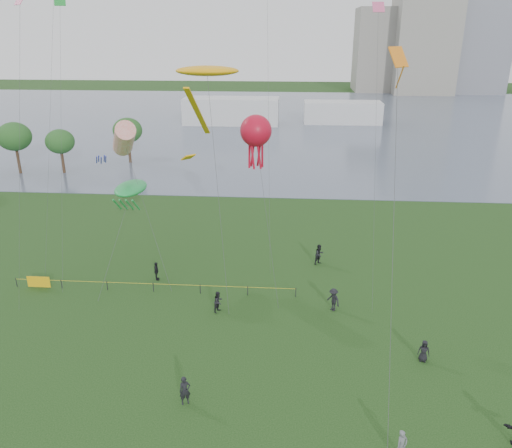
# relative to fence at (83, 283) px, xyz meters

# --- Properties ---
(ground_plane) EXTENTS (400.00, 400.00, 0.00)m
(ground_plane) POSITION_rel_fence_xyz_m (15.11, -14.07, -0.55)
(ground_plane) COLOR black
(lake) EXTENTS (400.00, 120.00, 0.08)m
(lake) POSITION_rel_fence_xyz_m (15.11, 85.93, -0.53)
(lake) COLOR slate
(lake) RESTS_ON ground_plane
(building_mid) EXTENTS (20.00, 20.00, 38.00)m
(building_mid) POSITION_rel_fence_xyz_m (61.11, 147.93, 18.45)
(building_mid) COLOR gray
(building_mid) RESTS_ON ground_plane
(building_low) EXTENTS (16.00, 18.00, 28.00)m
(building_low) POSITION_rel_fence_xyz_m (47.11, 153.93, 13.45)
(building_low) COLOR gray
(building_low) RESTS_ON ground_plane
(pavilion_left) EXTENTS (22.00, 8.00, 6.00)m
(pavilion_left) POSITION_rel_fence_xyz_m (3.11, 80.93, 2.45)
(pavilion_left) COLOR silver
(pavilion_left) RESTS_ON ground_plane
(pavilion_right) EXTENTS (18.00, 7.00, 5.00)m
(pavilion_right) POSITION_rel_fence_xyz_m (29.11, 83.93, 1.95)
(pavilion_right) COLOR silver
(pavilion_right) RESTS_ON ground_plane
(trees) EXTENTS (27.28, 20.64, 8.17)m
(trees) POSITION_rel_fence_xyz_m (-21.91, 34.67, 5.01)
(trees) COLOR #3A281A
(trees) RESTS_ON ground_plane
(fence) EXTENTS (24.07, 0.07, 1.05)m
(fence) POSITION_rel_fence_xyz_m (0.00, 0.00, 0.00)
(fence) COLOR black
(fence) RESTS_ON ground_plane
(kite_flyer) EXTENTS (0.77, 0.70, 1.77)m
(kite_flyer) POSITION_rel_fence_xyz_m (23.49, -16.40, 0.33)
(kite_flyer) COLOR slate
(kite_flyer) RESTS_ON ground_plane
(spectator_a) EXTENTS (0.99, 1.06, 1.73)m
(spectator_a) POSITION_rel_fence_xyz_m (12.06, -2.73, 0.31)
(spectator_a) COLOR black
(spectator_a) RESTS_ON ground_plane
(spectator_b) EXTENTS (1.34, 1.39, 1.90)m
(spectator_b) POSITION_rel_fence_xyz_m (21.04, -1.89, 0.40)
(spectator_b) COLOR black
(spectator_b) RESTS_ON ground_plane
(spectator_c) EXTENTS (0.61, 1.06, 1.70)m
(spectator_c) POSITION_rel_fence_xyz_m (5.84, 2.15, 0.29)
(spectator_c) COLOR black
(spectator_c) RESTS_ON ground_plane
(spectator_d) EXTENTS (0.84, 0.64, 1.55)m
(spectator_d) POSITION_rel_fence_xyz_m (26.59, -7.97, 0.22)
(spectator_d) COLOR black
(spectator_d) RESTS_ON ground_plane
(spectator_f) EXTENTS (0.79, 0.68, 1.84)m
(spectator_f) POSITION_rel_fence_xyz_m (11.59, -13.16, 0.36)
(spectator_f) COLOR black
(spectator_f) RESTS_ON ground_plane
(spectator_g) EXTENTS (1.21, 1.18, 1.96)m
(spectator_g) POSITION_rel_fence_xyz_m (20.32, 6.45, 0.43)
(spectator_g) COLOR black
(spectator_g) RESTS_ON ground_plane
(kite_stingray) EXTENTS (4.69, 9.94, 18.26)m
(kite_stingray) POSITION_rel_fence_xyz_m (11.15, 0.97, 17.25)
(kite_stingray) COLOR #3F3F42
(kite_windsock) EXTENTS (7.49, 8.85, 13.57)m
(kite_windsock) POSITION_rel_fence_xyz_m (2.56, 6.48, 11.10)
(kite_windsock) COLOR #3F3F42
(kite_creature) EXTENTS (2.71, 8.94, 8.12)m
(kite_creature) POSITION_rel_fence_xyz_m (3.37, 4.70, 7.08)
(kite_creature) COLOR #3F3F42
(kite_octopus) EXTENTS (3.28, 4.48, 14.73)m
(kite_octopus) POSITION_rel_fence_xyz_m (14.70, 1.35, 12.90)
(kite_octopus) COLOR #3F3F42
(kite_delta) EXTENTS (1.34, 10.37, 19.84)m
(kite_delta) POSITION_rel_fence_xyz_m (23.18, -7.82, 17.43)
(kite_delta) COLOR #3F3F42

